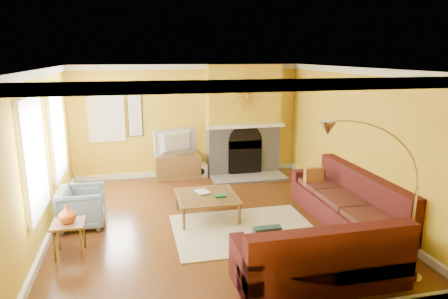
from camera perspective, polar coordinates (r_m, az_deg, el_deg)
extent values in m
cube|color=brown|center=(7.31, -1.65, -10.27)|extent=(5.50, 6.00, 0.02)
cube|color=white|center=(6.70, -1.80, 11.57)|extent=(5.50, 6.00, 0.02)
cube|color=yellow|center=(9.79, -5.20, 4.10)|extent=(5.50, 0.02, 2.70)
cube|color=yellow|center=(4.10, 6.70, -9.25)|extent=(5.50, 0.02, 2.70)
cube|color=yellow|center=(6.90, -24.80, -1.03)|extent=(0.02, 6.00, 2.70)
cube|color=yellow|center=(7.88, 18.36, 1.20)|extent=(0.02, 6.00, 2.70)
cube|color=white|center=(8.12, -22.85, 2.24)|extent=(0.06, 1.22, 1.72)
cube|color=white|center=(6.29, -25.63, -1.01)|extent=(0.06, 1.22, 1.72)
cube|color=white|center=(9.64, -16.47, 4.66)|extent=(0.82, 0.06, 1.22)
cube|color=white|center=(9.63, -12.62, 5.18)|extent=(0.34, 0.04, 1.14)
cube|color=white|center=(9.65, 3.16, 3.39)|extent=(1.92, 0.22, 0.08)
cube|color=gray|center=(9.65, 3.58, -4.07)|extent=(1.80, 0.70, 0.06)
cube|color=beige|center=(6.96, 2.98, -11.38)|extent=(2.40, 1.80, 0.02)
cube|color=brown|center=(9.70, -6.59, -2.44)|extent=(1.06, 0.48, 0.58)
imported|color=black|center=(9.55, -6.69, 1.05)|extent=(1.07, 0.51, 0.63)
cube|color=white|center=(9.85, -3.45, -2.92)|extent=(0.32, 0.32, 0.32)
imported|color=slate|center=(7.40, -19.63, -7.75)|extent=(0.77, 0.75, 0.70)
imported|color=orange|center=(6.35, -21.49, -8.56)|extent=(0.26, 0.26, 0.27)
imported|color=white|center=(7.41, -3.90, -6.19)|extent=(0.29, 0.34, 0.03)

